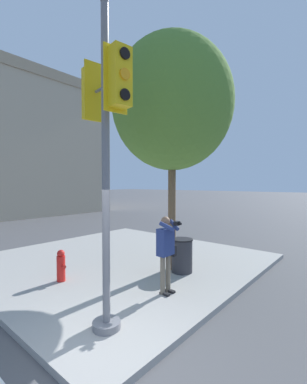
# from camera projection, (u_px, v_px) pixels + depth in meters

# --- Properties ---
(ground_plane) EXTENTS (160.00, 160.00, 0.00)m
(ground_plane) POSITION_uv_depth(u_px,v_px,m) (102.00, 371.00, 3.56)
(ground_plane) COLOR #4C4C4F
(sidewalk_corner) EXTENTS (8.00, 8.00, 0.13)m
(sidewalk_corner) POSITION_uv_depth(u_px,v_px,m) (120.00, 260.00, 8.49)
(sidewalk_corner) COLOR #9E9B96
(sidewalk_corner) RESTS_ON ground_plane
(traffic_signal_pole) EXTENTS (0.53, 1.23, 5.54)m
(traffic_signal_pole) POSITION_uv_depth(u_px,v_px,m) (105.00, 136.00, 4.27)
(traffic_signal_pole) COLOR slate
(traffic_signal_pole) RESTS_ON sidewalk_corner
(person_photographer) EXTENTS (0.58, 0.54, 1.73)m
(person_photographer) POSITION_uv_depth(u_px,v_px,m) (166.00, 247.00, 5.77)
(person_photographer) COLOR black
(person_photographer) RESTS_ON sidewalk_corner
(street_tree) EXTENTS (3.41, 3.41, 6.60)m
(street_tree) POSITION_uv_depth(u_px,v_px,m) (172.00, 104.00, 7.25)
(street_tree) COLOR brown
(street_tree) RESTS_ON sidewalk_corner
(fire_hydrant) EXTENTS (0.21, 0.27, 0.80)m
(fire_hydrant) POSITION_uv_depth(u_px,v_px,m) (61.00, 266.00, 6.48)
(fire_hydrant) COLOR red
(fire_hydrant) RESTS_ON sidewalk_corner
(trash_bin) EXTENTS (0.61, 0.61, 0.93)m
(trash_bin) POSITION_uv_depth(u_px,v_px,m) (182.00, 255.00, 7.16)
(trash_bin) COLOR #2D2D33
(trash_bin) RESTS_ON sidewalk_corner
(building_right) EXTENTS (13.26, 13.02, 11.40)m
(building_right) POSITION_uv_depth(u_px,v_px,m) (8.00, 149.00, 23.38)
(building_right) COLOR tan
(building_right) RESTS_ON ground_plane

